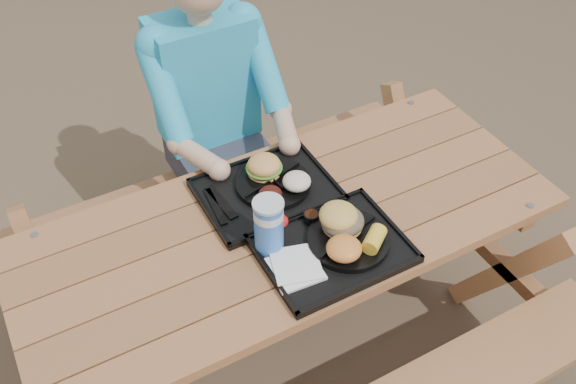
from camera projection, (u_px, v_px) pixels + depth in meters
ground at (288, 346)px, 2.63m from camera, size 60.00×60.00×0.00m
picnic_table at (288, 290)px, 2.38m from camera, size 1.80×1.49×0.75m
tray_near at (332, 249)px, 2.01m from camera, size 0.45×0.35×0.02m
tray_far at (267, 192)px, 2.20m from camera, size 0.45×0.35×0.02m
plate_near at (348, 240)px, 2.01m from camera, size 0.26×0.26×0.02m
plate_far at (273, 183)px, 2.20m from camera, size 0.26×0.26×0.02m
napkin_stack at (295, 268)px, 1.93m from camera, size 0.16×0.16×0.02m
soda_cup at (269, 226)px, 1.94m from camera, size 0.09×0.09×0.18m
condiment_bbq at (311, 217)px, 2.08m from camera, size 0.05×0.05×0.03m
condiment_mustard at (331, 211)px, 2.10m from camera, size 0.05×0.05×0.03m
sandwich at (343, 212)px, 1.99m from camera, size 0.13×0.13×0.13m
mac_cheese at (344, 248)px, 1.94m from camera, size 0.11×0.11×0.06m
corn_cob at (374, 239)px, 1.97m from camera, size 0.13×0.13×0.05m
cutlery_far at (221, 202)px, 2.14m from camera, size 0.05×0.18×0.01m
burger at (264, 161)px, 2.19m from camera, size 0.12×0.12×0.11m
baked_beans at (270, 194)px, 2.12m from camera, size 0.08×0.08×0.04m
potato_salad at (297, 181)px, 2.15m from camera, size 0.10×0.10×0.05m
diner at (211, 128)px, 2.65m from camera, size 0.48×0.84×1.28m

